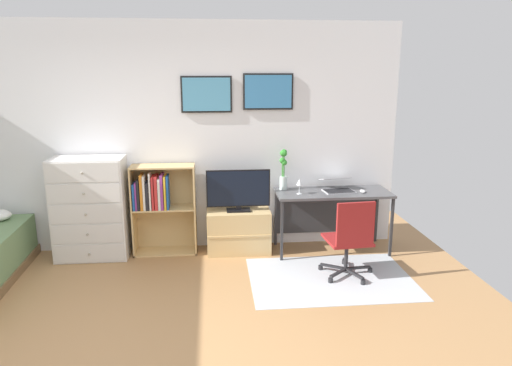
{
  "coord_description": "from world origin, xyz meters",
  "views": [
    {
      "loc": [
        0.81,
        -3.15,
        2.13
      ],
      "look_at": [
        1.25,
        1.5,
        1.01
      ],
      "focal_mm": 32.75,
      "sensor_mm": 36.0,
      "label": 1
    }
  ],
  "objects": [
    {
      "name": "area_rug",
      "position": [
        2.02,
        1.3,
        0.0
      ],
      "size": [
        1.7,
        1.2,
        0.01
      ],
      "primitive_type": "cube",
      "color": "#B2B7BC",
      "rests_on": "ground_plane"
    },
    {
      "name": "computer_mouse",
      "position": [
        2.56,
        2.01,
        0.76
      ],
      "size": [
        0.06,
        0.1,
        0.03
      ],
      "primitive_type": "ellipsoid",
      "color": "silver",
      "rests_on": "desk"
    },
    {
      "name": "dresser",
      "position": [
        -0.6,
        2.15,
        0.59
      ],
      "size": [
        0.81,
        0.46,
        1.18
      ],
      "color": "silver",
      "rests_on": "ground_plane"
    },
    {
      "name": "tv_stand",
      "position": [
        1.1,
        2.17,
        0.26
      ],
      "size": [
        0.75,
        0.41,
        0.51
      ],
      "color": "tan",
      "rests_on": "ground_plane"
    },
    {
      "name": "desk",
      "position": [
        2.22,
        2.17,
        0.6
      ],
      "size": [
        1.35,
        0.57,
        0.74
      ],
      "color": "#4C4C4F",
      "rests_on": "ground_plane"
    },
    {
      "name": "bamboo_vase",
      "position": [
        1.65,
        2.25,
        1.0
      ],
      "size": [
        0.09,
        0.1,
        0.49
      ],
      "color": "silver",
      "rests_on": "desk"
    },
    {
      "name": "wine_glass",
      "position": [
        1.8,
        2.02,
        0.87
      ],
      "size": [
        0.07,
        0.07,
        0.18
      ],
      "color": "silver",
      "rests_on": "desk"
    },
    {
      "name": "ground_plane",
      "position": [
        0.0,
        0.0,
        0.0
      ],
      "size": [
        7.2,
        7.2,
        0.0
      ],
      "primitive_type": "plane",
      "color": "#A87A4C"
    },
    {
      "name": "office_chair",
      "position": [
        2.22,
        1.3,
        0.46
      ],
      "size": [
        0.57,
        0.58,
        0.86
      ],
      "rotation": [
        0.0,
        0.0,
        0.09
      ],
      "color": "#232326",
      "rests_on": "ground_plane"
    },
    {
      "name": "wall_back_with_posters",
      "position": [
        0.01,
        2.43,
        1.36
      ],
      "size": [
        6.12,
        0.09,
        2.7
      ],
      "color": "white",
      "rests_on": "ground_plane"
    },
    {
      "name": "television",
      "position": [
        1.1,
        2.15,
        0.76
      ],
      "size": [
        0.75,
        0.16,
        0.5
      ],
      "color": "black",
      "rests_on": "tv_stand"
    },
    {
      "name": "laptop",
      "position": [
        2.28,
        2.14,
        0.8
      ],
      "size": [
        0.4,
        0.42,
        0.16
      ],
      "rotation": [
        0.0,
        0.0,
        0.11
      ],
      "color": "#B7B7BC",
      "rests_on": "desk"
    },
    {
      "name": "bookshelf",
      "position": [
        0.17,
        2.22,
        0.64
      ],
      "size": [
        0.74,
        0.3,
        1.07
      ],
      "color": "tan",
      "rests_on": "ground_plane"
    }
  ]
}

